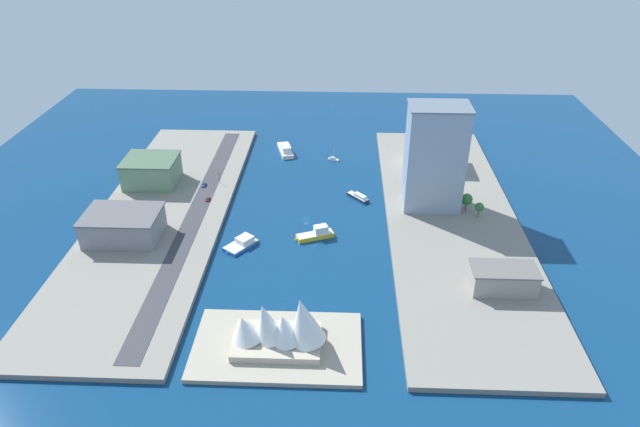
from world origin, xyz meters
name	(u,v)px	position (x,y,z in m)	size (l,w,h in m)	color
ground_plane	(306,219)	(0.00, 0.00, 0.00)	(440.00, 440.00, 0.00)	navy
quay_west	(452,220)	(-79.31, 0.00, 1.27)	(70.00, 240.00, 2.54)	gray
quay_east	(162,214)	(79.31, 0.00, 1.27)	(70.00, 240.00, 2.54)	gray
peninsula_point	(277,346)	(4.98, 99.50, 1.00)	(66.23, 39.91, 2.00)	#A89E89
road_strip	(196,213)	(60.16, 0.00, 2.62)	(10.20, 228.00, 0.15)	#38383D
catamaran_blue	(242,243)	(30.55, 27.45, 1.52)	(17.79, 19.30, 4.21)	blue
patrol_launch_navy	(358,197)	(-29.13, -24.18, 1.38)	(13.18, 14.22, 3.54)	#1E284C
ferry_yellow_fast	(316,234)	(-6.69, 18.09, 2.17)	(20.89, 12.65, 6.43)	yellow
ferry_white_commuter	(285,149)	(19.27, -88.11, 2.28)	(13.53, 26.58, 6.24)	silver
sailboat_small_white	(333,159)	(-13.64, -76.68, 0.92)	(8.04, 4.82, 10.01)	white
hotel_broad_white	(431,150)	(-75.77, -69.53, 11.72)	(26.24, 25.61, 18.29)	silver
terminal_long_green	(152,171)	(94.46, -35.34, 10.48)	(31.03, 27.34, 15.81)	slate
tower_tall_glass	(435,157)	(-68.96, -14.60, 31.68)	(32.09, 22.28, 58.22)	#8C9EB2
carpark_squat_concrete	(503,278)	(-91.16, 60.93, 8.12)	(29.04, 15.33, 11.10)	gray
warehouse_low_gray	(123,225)	(90.60, 25.72, 9.61)	(37.59, 27.00, 14.07)	gray
hatchback_blue	(204,184)	(62.92, -32.19, 3.43)	(1.96, 5.19, 1.48)	black
pickup_red	(208,199)	(56.94, -14.77, 3.43)	(1.88, 4.88, 1.49)	black
traffic_light_waterfront	(219,177)	(54.15, -36.07, 6.88)	(0.36, 0.36, 6.50)	black
opera_landmark	(281,327)	(3.29, 99.50, 10.99)	(38.94, 21.57, 23.66)	#BCAD93
park_tree_cluster	(471,202)	(-89.72, -7.15, 9.06)	(10.96, 13.00, 9.86)	brown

